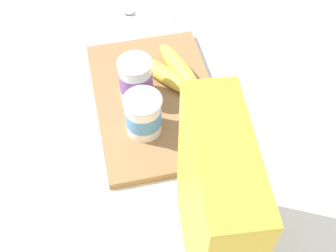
{
  "coord_description": "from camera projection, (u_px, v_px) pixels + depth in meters",
  "views": [
    {
      "loc": [
        -0.57,
        0.1,
        0.69
      ],
      "look_at": [
        -0.11,
        0.0,
        0.07
      ],
      "focal_mm": 47.78,
      "sensor_mm": 36.0,
      "label": 1
    }
  ],
  "objects": [
    {
      "name": "cutting_board",
      "position": [
        156.0,
        100.0,
        0.9
      ],
      "size": [
        0.36,
        0.24,
        0.02
      ],
      "primitive_type": "cube",
      "color": "olive",
      "rests_on": "ground_plane"
    },
    {
      "name": "banana_bunch",
      "position": [
        174.0,
        73.0,
        0.91
      ],
      "size": [
        0.17,
        0.13,
        0.04
      ],
      "color": "yellow",
      "rests_on": "cutting_board"
    },
    {
      "name": "yogurt_cup_back",
      "position": [
        136.0,
        79.0,
        0.86
      ],
      "size": [
        0.07,
        0.07,
        0.09
      ],
      "color": "white",
      "rests_on": "cutting_board"
    },
    {
      "name": "ground_plane",
      "position": [
        156.0,
        103.0,
        0.9
      ],
      "size": [
        2.4,
        2.4,
        0.0
      ],
      "primitive_type": "plane",
      "color": "silver"
    },
    {
      "name": "spoon",
      "position": [
        139.0,
        13.0,
        1.06
      ],
      "size": [
        0.08,
        0.12,
        0.01
      ],
      "color": "silver",
      "rests_on": "ground_plane"
    },
    {
      "name": "cereal_box",
      "position": [
        215.0,
        208.0,
        0.6
      ],
      "size": [
        0.21,
        0.09,
        0.29
      ],
      "primitive_type": "cube",
      "rotation": [
        0.0,
        0.0,
        3.05
      ],
      "color": "yellow",
      "rests_on": "ground_plane"
    },
    {
      "name": "yogurt_cup_front",
      "position": [
        143.0,
        115.0,
        0.81
      ],
      "size": [
        0.07,
        0.07,
        0.08
      ],
      "color": "white",
      "rests_on": "cutting_board"
    }
  ]
}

